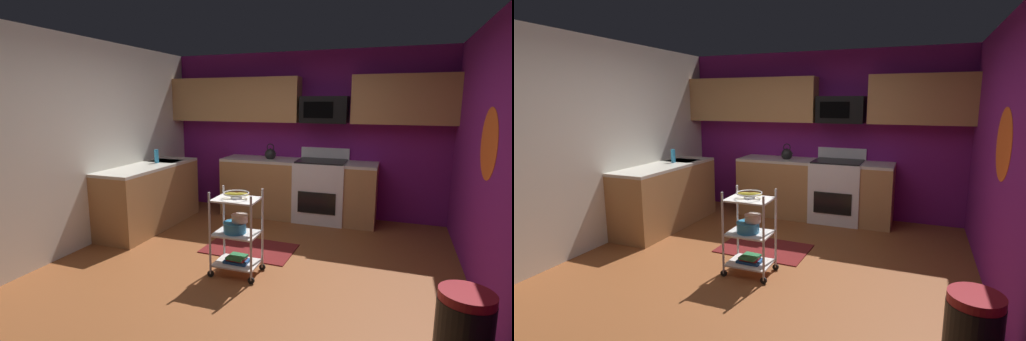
{
  "view_description": "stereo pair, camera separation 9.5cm",
  "coord_description": "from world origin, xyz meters",
  "views": [
    {
      "loc": [
        1.43,
        -3.59,
        1.82
      ],
      "look_at": [
        -0.05,
        0.37,
        1.05
      ],
      "focal_mm": 26.6,
      "sensor_mm": 36.0,
      "label": 1
    },
    {
      "loc": [
        1.52,
        -3.56,
        1.82
      ],
      "look_at": [
        -0.05,
        0.37,
        1.05
      ],
      "focal_mm": 26.6,
      "sensor_mm": 36.0,
      "label": 2
    }
  ],
  "objects": [
    {
      "name": "mixing_bowl_large",
      "position": [
        -0.11,
        -0.09,
        0.52
      ],
      "size": [
        0.25,
        0.25,
        0.11
      ],
      "color": "#338CBF",
      "rests_on": "rolling_cart"
    },
    {
      "name": "fruit_bowl",
      "position": [
        -0.09,
        -0.09,
        0.88
      ],
      "size": [
        0.27,
        0.27,
        0.07
      ],
      "color": "silver",
      "rests_on": "rolling_cart"
    },
    {
      "name": "upper_cabinets",
      "position": [
        -0.08,
        2.23,
        1.85
      ],
      "size": [
        4.4,
        0.33,
        0.7
      ],
      "color": "#B27F4C"
    },
    {
      "name": "trash_can",
      "position": [
        1.9,
        -1.1,
        0.33
      ],
      "size": [
        0.34,
        0.42,
        0.66
      ],
      "color": "black",
      "rests_on": "ground"
    },
    {
      "name": "oven_range",
      "position": [
        0.38,
        2.1,
        0.48
      ],
      "size": [
        0.76,
        0.65,
        1.1
      ],
      "color": "white",
      "rests_on": "ground"
    },
    {
      "name": "wall_right",
      "position": [
        2.23,
        0.0,
        1.3
      ],
      "size": [
        0.06,
        4.8,
        2.6
      ],
      "primitive_type": "cube",
      "color": "#751970",
      "rests_on": "ground"
    },
    {
      "name": "wall_back",
      "position": [
        0.0,
        2.43,
        1.3
      ],
      "size": [
        4.52,
        0.06,
        2.6
      ],
      "primitive_type": "cube",
      "color": "#751970",
      "rests_on": "ground"
    },
    {
      "name": "kettle",
      "position": [
        -0.44,
        2.1,
        1.0
      ],
      "size": [
        0.21,
        0.18,
        0.26
      ],
      "color": "black",
      "rests_on": "counter_run"
    },
    {
      "name": "rolling_cart",
      "position": [
        -0.09,
        -0.09,
        0.45
      ],
      "size": [
        0.53,
        0.36,
        0.91
      ],
      "color": "silver",
      "rests_on": "ground"
    },
    {
      "name": "floor_rug",
      "position": [
        -0.22,
        0.6,
        0.01
      ],
      "size": [
        1.12,
        0.73,
        0.01
      ],
      "primitive_type": "cube",
      "rotation": [
        0.0,
        0.0,
        -0.03
      ],
      "color": "maroon",
      "rests_on": "ground"
    },
    {
      "name": "floor",
      "position": [
        0.0,
        0.0,
        -0.02
      ],
      "size": [
        4.4,
        4.8,
        0.04
      ],
      "primitive_type": "cube",
      "color": "brown",
      "rests_on": "ground"
    },
    {
      "name": "dish_soap_bottle",
      "position": [
        -1.91,
        1.12,
        1.02
      ],
      "size": [
        0.06,
        0.06,
        0.2
      ],
      "primitive_type": "cylinder",
      "color": "#2D8CBF",
      "rests_on": "counter_run"
    },
    {
      "name": "microwave",
      "position": [
        0.38,
        2.21,
        1.7
      ],
      "size": [
        0.7,
        0.39,
        0.4
      ],
      "color": "black"
    },
    {
      "name": "counter_run",
      "position": [
        -0.81,
        1.6,
        0.46
      ],
      "size": [
        3.4,
        2.36,
        0.92
      ],
      "color": "#B27F4C",
      "rests_on": "ground"
    },
    {
      "name": "mixing_bowl_small",
      "position": [
        -0.06,
        -0.07,
        0.62
      ],
      "size": [
        0.18,
        0.18,
        0.08
      ],
      "color": "silver",
      "rests_on": "rolling_cart"
    },
    {
      "name": "wall_left",
      "position": [
        -2.23,
        0.0,
        1.3
      ],
      "size": [
        0.06,
        4.8,
        2.6
      ],
      "primitive_type": "cube",
      "color": "silver",
      "rests_on": "ground"
    },
    {
      "name": "book_stack",
      "position": [
        -0.09,
        -0.09,
        0.16
      ],
      "size": [
        0.26,
        0.2,
        0.07
      ],
      "color": "#1E4C8C",
      "rests_on": "rolling_cart"
    },
    {
      "name": "wall_flower_decal",
      "position": [
        2.2,
        0.26,
        1.45
      ],
      "size": [
        0.0,
        0.65,
        0.65
      ],
      "primitive_type": "cylinder",
      "rotation": [
        0.0,
        1.57,
        0.0
      ],
      "color": "#E5591E"
    }
  ]
}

